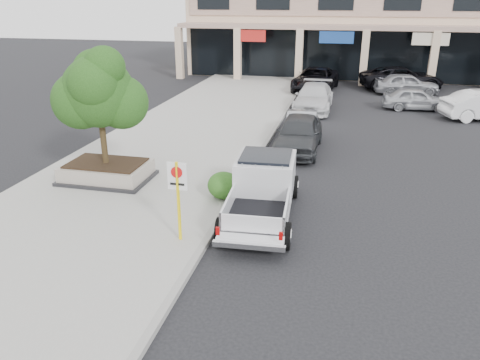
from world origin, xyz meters
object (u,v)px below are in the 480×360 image
at_px(planter, 107,171).
at_px(curb_car_a, 299,133).
at_px(no_parking_sign, 178,191).
at_px(planter_tree, 104,92).
at_px(curb_car_d, 315,80).
at_px(curb_car_b, 301,127).
at_px(lot_car_a, 416,99).
at_px(lot_car_e, 407,84).
at_px(curb_car_c, 314,97).
at_px(lot_car_d, 402,78).
at_px(pickup_truck, 262,192).

xyz_separation_m(planter, curb_car_a, (6.49, 5.58, 0.33)).
bearing_deg(no_parking_sign, planter_tree, 136.27).
bearing_deg(curb_car_d, planter_tree, -101.32).
bearing_deg(curb_car_a, no_parking_sign, -103.14).
relative_size(no_parking_sign, curb_car_b, 0.57).
height_order(no_parking_sign, curb_car_d, no_parking_sign).
xyz_separation_m(no_parking_sign, curb_car_a, (2.27, 9.33, -0.83)).
relative_size(curb_car_b, lot_car_a, 1.03).
distance_m(planter, no_parking_sign, 5.76).
bearing_deg(lot_car_e, curb_car_c, 128.38).
bearing_deg(no_parking_sign, lot_car_d, 72.79).
height_order(planter, curb_car_c, curb_car_c).
relative_size(planter_tree, no_parking_sign, 1.74).
bearing_deg(lot_car_d, curb_car_a, 148.54).
bearing_deg(no_parking_sign, curb_car_b, 78.80).
bearing_deg(lot_car_a, planter_tree, 136.95).
bearing_deg(planter, lot_car_d, 61.15).
distance_m(planter_tree, lot_car_d, 25.41).
distance_m(curb_car_a, lot_car_a, 11.56).
relative_size(planter, lot_car_d, 0.53).
bearing_deg(curb_car_a, lot_car_d, 71.40).
bearing_deg(lot_car_a, pickup_truck, 155.34).
xyz_separation_m(pickup_truck, curb_car_b, (0.28, 8.86, -0.21)).
xyz_separation_m(pickup_truck, curb_car_d, (-0.05, 21.71, -0.04)).
relative_size(curb_car_b, lot_car_e, 0.91).
bearing_deg(no_parking_sign, curb_car_a, 76.33).
distance_m(pickup_truck, lot_car_e, 22.74).
distance_m(curb_car_a, lot_car_e, 15.88).
height_order(curb_car_d, lot_car_d, curb_car_d).
relative_size(curb_car_c, lot_car_a, 1.35).
height_order(pickup_truck, lot_car_e, pickup_truck).
distance_m(planter, planter_tree, 2.95).
height_order(planter, planter_tree, planter_tree).
height_order(curb_car_a, lot_car_d, lot_car_d).
xyz_separation_m(planter, curb_car_d, (6.08, 20.16, 0.36)).
height_order(planter, curb_car_a, curb_car_a).
xyz_separation_m(lot_car_d, lot_car_e, (0.18, -2.03, -0.08)).
height_order(planter_tree, curb_car_d, planter_tree).
relative_size(curb_car_b, curb_car_d, 0.67).
height_order(planter_tree, lot_car_e, planter_tree).
distance_m(planter_tree, lot_car_a, 19.87).
xyz_separation_m(pickup_truck, curb_car_a, (0.36, 7.13, -0.08)).
height_order(no_parking_sign, curb_car_b, no_parking_sign).
xyz_separation_m(pickup_truck, lot_car_a, (6.43, 16.97, -0.21)).
height_order(curb_car_d, lot_car_a, curb_car_d).
bearing_deg(lot_car_e, planter, 140.22).
bearing_deg(planter_tree, curb_car_d, 73.45).
bearing_deg(planter_tree, no_parking_sign, -43.73).
bearing_deg(no_parking_sign, lot_car_a, 66.50).
distance_m(curb_car_d, lot_car_a, 8.02).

